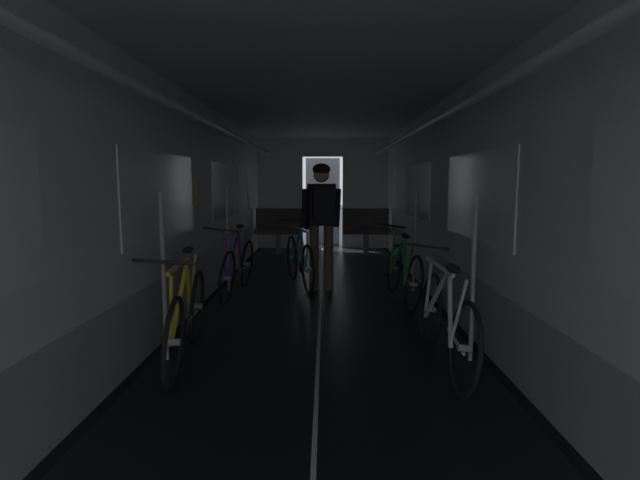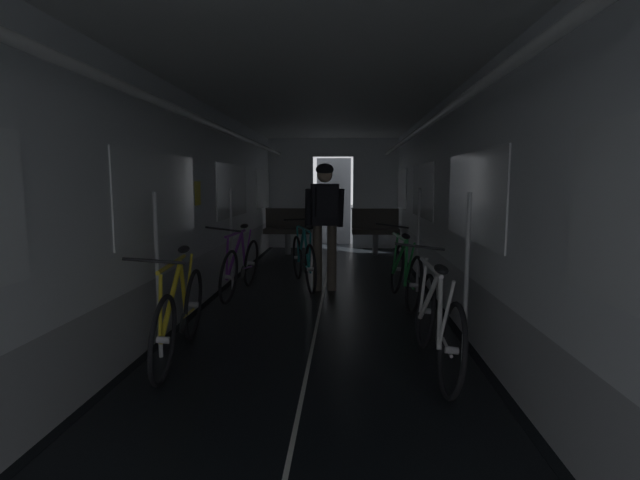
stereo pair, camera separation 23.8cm
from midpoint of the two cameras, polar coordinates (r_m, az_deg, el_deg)
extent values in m
cube|color=black|center=(5.45, -14.13, -9.01)|extent=(0.08, 11.50, 0.01)
cube|color=black|center=(5.36, 16.52, -9.37)|extent=(0.08, 11.50, 0.01)
cube|color=beige|center=(5.22, 1.05, -9.53)|extent=(0.03, 11.27, 0.00)
cube|color=#9EA0A5|center=(5.41, -15.23, -5.94)|extent=(0.12, 11.50, 0.60)
cube|color=silver|center=(5.28, -15.66, 7.15)|extent=(0.12, 11.50, 1.85)
cube|color=white|center=(4.72, -17.08, 5.04)|extent=(0.02, 1.90, 0.80)
cube|color=white|center=(7.48, -9.46, 5.81)|extent=(0.02, 1.90, 0.80)
cube|color=white|center=(10.30, -5.98, 6.13)|extent=(0.02, 1.90, 0.80)
cube|color=yellow|center=(5.79, -13.22, 5.44)|extent=(0.01, 0.20, 0.28)
cylinder|color=white|center=(5.22, -12.23, 13.59)|extent=(0.07, 11.04, 0.07)
cylinder|color=#B7BABF|center=(4.19, -17.22, -4.12)|extent=(0.04, 0.04, 1.40)
cylinder|color=#B7BABF|center=(6.66, -9.46, 0.08)|extent=(0.04, 0.04, 1.40)
cube|color=#9EA0A5|center=(5.31, 17.69, -6.26)|extent=(0.12, 11.50, 0.60)
cube|color=silver|center=(5.17, 18.18, 7.07)|extent=(0.12, 11.50, 1.85)
cube|color=white|center=(4.60, 19.17, 4.93)|extent=(0.02, 1.90, 0.80)
cube|color=white|center=(7.41, 13.03, 5.72)|extent=(0.02, 1.90, 0.80)
cube|color=white|center=(10.25, 10.28, 6.05)|extent=(0.02, 1.90, 0.80)
cube|color=yellow|center=(4.99, 17.91, 5.09)|extent=(0.01, 0.20, 0.28)
cylinder|color=white|center=(5.14, 14.66, 13.63)|extent=(0.07, 11.04, 0.07)
cylinder|color=#B7BABF|center=(4.08, 18.66, -4.47)|extent=(0.04, 0.04, 1.40)
cylinder|color=#B7BABF|center=(6.59, 12.64, -0.06)|extent=(0.04, 0.04, 1.40)
cube|color=silver|center=(10.87, -2.85, 5.54)|extent=(1.00, 0.12, 2.45)
cube|color=silver|center=(10.84, 7.24, 5.49)|extent=(1.00, 0.12, 2.45)
cube|color=silver|center=(10.84, 2.21, 10.96)|extent=(0.90, 0.12, 0.40)
cube|color=#4C4F54|center=(11.52, 2.24, 4.62)|extent=(0.81, 0.04, 2.05)
cube|color=silver|center=(5.11, 1.12, 18.55)|extent=(3.14, 11.62, 0.12)
cylinder|color=gray|center=(9.89, -3.16, -0.44)|extent=(0.12, 0.12, 0.44)
cube|color=#47423D|center=(9.86, -3.17, 1.12)|extent=(0.96, 0.44, 0.10)
cube|color=#47423D|center=(10.03, -3.06, 2.65)|extent=(0.96, 0.08, 0.40)
torus|color=gray|center=(10.10, -5.48, 3.79)|extent=(0.14, 0.14, 0.02)
cylinder|color=gray|center=(9.86, 7.30, -0.51)|extent=(0.12, 0.12, 0.44)
cube|color=#47423D|center=(9.83, 7.32, 1.05)|extent=(0.96, 0.44, 0.10)
cube|color=#47423D|center=(9.99, 7.26, 2.59)|extent=(0.96, 0.08, 0.40)
torus|color=gray|center=(9.99, 4.80, 3.77)|extent=(0.14, 0.14, 0.02)
torus|color=black|center=(3.51, 17.34, -12.45)|extent=(0.12, 0.67, 0.67)
cylinder|color=#B2B2B7|center=(3.51, 17.34, -12.45)|extent=(0.10, 0.05, 0.06)
torus|color=black|center=(4.46, 13.97, -8.18)|extent=(0.12, 0.67, 0.67)
cylinder|color=#B2B2B7|center=(4.46, 13.97, -8.18)|extent=(0.10, 0.05, 0.06)
cylinder|color=silver|center=(4.10, 14.59, -6.37)|extent=(0.11, 0.54, 0.56)
cylinder|color=silver|center=(3.72, 15.92, -7.80)|extent=(0.10, 0.34, 0.55)
cylinder|color=silver|center=(3.90, 14.74, -3.13)|extent=(0.05, 0.82, 0.04)
cylinder|color=silver|center=(3.50, 16.75, -8.37)|extent=(0.08, 0.16, 0.49)
cylinder|color=silver|center=(3.73, 16.47, -11.65)|extent=(0.03, 0.45, 0.07)
cylinder|color=silver|center=(4.37, 13.78, -5.24)|extent=(0.08, 0.09, 0.49)
cylinder|color=black|center=(3.94, 15.70, -10.94)|extent=(0.03, 0.17, 0.17)
ellipsoid|color=black|center=(3.47, 16.16, -3.38)|extent=(0.10, 0.24, 0.07)
cylinder|color=black|center=(4.33, 13.35, -0.78)|extent=(0.44, 0.03, 0.07)
torus|color=black|center=(6.87, -7.22, -2.76)|extent=(0.15, 0.68, 0.67)
cylinder|color=#B2B2B7|center=(6.87, -7.22, -2.76)|extent=(0.10, 0.06, 0.06)
torus|color=black|center=(5.91, -9.68, -4.39)|extent=(0.15, 0.68, 0.67)
cylinder|color=#B2B2B7|center=(5.91, -9.68, -4.39)|extent=(0.10, 0.06, 0.06)
cylinder|color=purple|center=(6.17, -9.07, -1.83)|extent=(0.13, 0.54, 0.56)
cylinder|color=purple|center=(6.56, -8.08, -1.29)|extent=(0.07, 0.35, 0.55)
cylinder|color=purple|center=(6.29, -8.97, 0.76)|extent=(0.10, 0.82, 0.04)
cylinder|color=purple|center=(6.77, -7.60, -0.84)|extent=(0.08, 0.16, 0.49)
cylinder|color=purple|center=(6.66, -7.67, -3.27)|extent=(0.05, 0.45, 0.07)
cylinder|color=purple|center=(5.90, -9.87, -2.02)|extent=(0.08, 0.09, 0.49)
cylinder|color=black|center=(6.45, -8.16, -3.81)|extent=(0.04, 0.17, 0.17)
ellipsoid|color=black|center=(6.70, -8.01, 1.66)|extent=(0.11, 0.25, 0.07)
cylinder|color=black|center=(5.85, -10.33, 1.25)|extent=(0.44, 0.06, 0.07)
torus|color=black|center=(4.66, -13.43, -7.50)|extent=(0.16, 0.68, 0.67)
cylinder|color=#B2B2B7|center=(4.66, -13.43, -7.50)|extent=(0.10, 0.06, 0.06)
torus|color=black|center=(3.70, -16.40, -11.37)|extent=(0.16, 0.68, 0.67)
cylinder|color=#B2B2B7|center=(3.70, -16.40, -11.37)|extent=(0.10, 0.06, 0.06)
cylinder|color=yellow|center=(3.94, -15.67, -6.92)|extent=(0.05, 0.54, 0.56)
cylinder|color=yellow|center=(4.33, -14.46, -5.64)|extent=(0.11, 0.34, 0.55)
cylinder|color=yellow|center=(4.04, -15.60, -2.75)|extent=(0.12, 0.82, 0.04)
cylinder|color=yellow|center=(4.55, -13.91, -4.76)|extent=(0.05, 0.17, 0.49)
cylinder|color=yellow|center=(4.45, -13.94, -8.49)|extent=(0.07, 0.45, 0.07)
cylinder|color=yellow|center=(3.67, -16.71, -7.62)|extent=(0.07, 0.09, 0.49)
cylinder|color=black|center=(4.25, -14.50, -9.58)|extent=(0.04, 0.17, 0.17)
ellipsoid|color=black|center=(4.45, -14.45, -1.08)|extent=(0.12, 0.25, 0.07)
cylinder|color=black|center=(3.59, -17.40, -2.40)|extent=(0.44, 0.07, 0.06)
torus|color=black|center=(5.51, 12.32, -5.28)|extent=(0.18, 0.68, 0.67)
cylinder|color=#B2B2B7|center=(5.51, 12.32, -5.28)|extent=(0.10, 0.06, 0.06)
torus|color=black|center=(6.49, 10.25, -3.40)|extent=(0.18, 0.68, 0.67)
cylinder|color=#B2B2B7|center=(6.49, 10.25, -3.40)|extent=(0.10, 0.06, 0.06)
cylinder|color=#1E8438|center=(6.14, 10.58, -1.93)|extent=(0.15, 0.54, 0.56)
cylinder|color=#1E8438|center=(5.74, 11.40, -2.55)|extent=(0.09, 0.35, 0.55)
cylinder|color=#1E8438|center=(5.95, 10.59, 0.34)|extent=(0.10, 0.82, 0.04)
cylinder|color=#1E8438|center=(5.52, 11.88, -2.70)|extent=(0.10, 0.16, 0.49)
cylinder|color=#1E8438|center=(5.73, 11.83, -5.03)|extent=(0.05, 0.45, 0.07)
cylinder|color=#1E8438|center=(6.41, 10.05, -1.34)|extent=(0.09, 0.09, 0.49)
cylinder|color=black|center=(5.95, 11.37, -4.79)|extent=(0.05, 0.17, 0.17)
ellipsoid|color=black|center=(5.52, 11.41, 0.45)|extent=(0.11, 0.25, 0.07)
cylinder|color=black|center=(6.38, 9.66, 1.69)|extent=(0.44, 0.06, 0.09)
cylinder|color=brown|center=(6.53, 0.73, -2.17)|extent=(0.13, 0.13, 0.90)
cylinder|color=brown|center=(6.56, 2.46, -2.13)|extent=(0.13, 0.13, 0.90)
cube|color=black|center=(6.47, 1.62, 4.25)|extent=(0.39, 0.28, 0.56)
cylinder|color=black|center=(6.47, -0.34, 3.80)|extent=(0.12, 0.21, 0.53)
cylinder|color=black|center=(6.53, 3.50, 3.82)|extent=(0.12, 0.21, 0.53)
sphere|color=beige|center=(6.47, 1.63, 7.79)|extent=(0.21, 0.21, 0.21)
ellipsoid|color=black|center=(6.47, 1.63, 8.41)|extent=(0.29, 0.32, 0.16)
cube|color=black|center=(6.30, 1.85, 4.54)|extent=(0.30, 0.21, 0.40)
torus|color=black|center=(6.34, -0.05, -3.50)|extent=(0.23, 0.66, 0.67)
cylinder|color=#B2B2B7|center=(6.34, -0.05, -3.50)|extent=(0.10, 0.07, 0.05)
torus|color=black|center=(7.32, -1.80, -2.10)|extent=(0.23, 0.66, 0.67)
cylinder|color=#B2B2B7|center=(7.32, -1.80, -2.10)|extent=(0.10, 0.07, 0.05)
cylinder|color=teal|center=(6.99, -1.28, -0.71)|extent=(0.18, 0.53, 0.56)
cylinder|color=teal|center=(6.59, -0.57, -1.17)|extent=(0.14, 0.34, 0.55)
cylinder|color=teal|center=(6.81, -0.98, 1.34)|extent=(0.26, 0.80, 0.03)
cylinder|color=teal|center=(6.37, -0.14, -1.24)|extent=(0.06, 0.17, 0.49)
cylinder|color=teal|center=(6.56, -0.48, -3.35)|extent=(0.15, 0.44, 0.07)
cylinder|color=teal|center=(7.26, -1.72, -0.24)|extent=(0.06, 0.09, 0.49)
cylinder|color=black|center=(6.78, -0.89, -3.21)|extent=(0.06, 0.17, 0.17)
ellipsoid|color=black|center=(6.38, -0.19, 1.51)|extent=(0.15, 0.26, 0.06)
cylinder|color=black|center=(7.25, -1.71, 2.46)|extent=(0.43, 0.14, 0.03)
camera|label=1|loc=(0.12, -88.76, 0.15)|focal=26.86mm
camera|label=2|loc=(0.12, 91.24, -0.15)|focal=26.86mm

